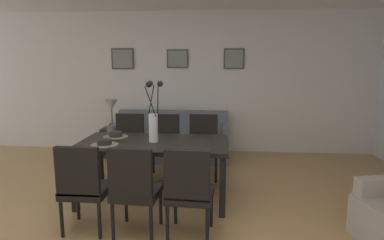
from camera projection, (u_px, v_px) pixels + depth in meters
The scene contains 20 objects.
ground_plane at pixel (140, 233), 3.39m from camera, with size 9.00×9.00×0.00m, color tan.
back_wall_panel at pixel (179, 82), 6.35m from camera, with size 9.00×0.10×2.60m, color silver.
dining_table at pixel (154, 148), 4.11m from camera, with size 1.80×0.94×0.74m.
dining_chair_near_left at pixel (83, 184), 3.32m from camera, with size 0.44×0.44×0.92m.
dining_chair_near_right at pixel (129, 142), 5.03m from camera, with size 0.45×0.45×0.92m.
dining_chair_far_left at pixel (134, 186), 3.26m from camera, with size 0.47×0.47×0.92m.
dining_chair_far_right at pixel (164, 143), 4.99m from camera, with size 0.45×0.45×0.92m.
dining_chair_mid_left at pixel (189, 188), 3.21m from camera, with size 0.47×0.47×0.92m.
dining_chair_mid_right at pixel (203, 143), 4.97m from camera, with size 0.45×0.45×0.92m.
centerpiece_vase at pixel (153, 119), 4.05m from camera, with size 0.21×0.23×0.73m.
placemat_near_left at pixel (104, 145), 3.93m from camera, with size 0.32×0.32×0.01m, color #7F705B.
bowl_near_left at pixel (104, 142), 3.93m from camera, with size 0.17×0.17×0.07m.
placemat_near_right at pixel (116, 137), 4.35m from camera, with size 0.32×0.32×0.01m, color #7F705B.
bowl_near_right at pixel (116, 134), 4.34m from camera, with size 0.17×0.17×0.07m.
sofa at pixel (171, 142), 6.00m from camera, with size 2.02×0.84×0.80m.
side_table at pixel (113, 142), 6.06m from camera, with size 0.36×0.36×0.52m, color black.
table_lamp at pixel (112, 107), 5.95m from camera, with size 0.22×0.22×0.51m.
framed_picture_left at pixel (123, 59), 6.29m from camera, with size 0.42×0.03×0.39m.
framed_picture_center at pixel (178, 59), 6.21m from camera, with size 0.39×0.03×0.34m.
framed_picture_right at pixel (234, 59), 6.12m from camera, with size 0.37×0.03×0.37m.
Camera 1 is at (0.79, -3.08, 1.72)m, focal length 31.53 mm.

